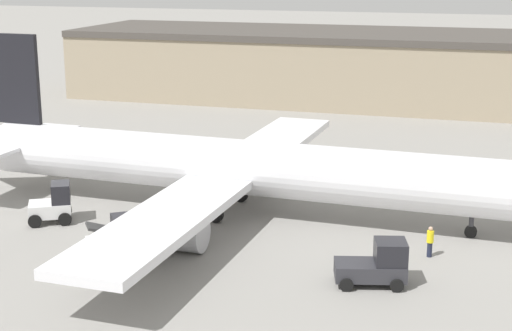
{
  "coord_description": "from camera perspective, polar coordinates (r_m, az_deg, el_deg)",
  "views": [
    {
      "loc": [
        13.68,
        -44.74,
        15.44
      ],
      "look_at": [
        0.0,
        0.0,
        3.18
      ],
      "focal_mm": 55.0,
      "sensor_mm": 36.0,
      "label": 1
    }
  ],
  "objects": [
    {
      "name": "pushback_tug",
      "position": [
        49.22,
        -14.51,
        -2.75
      ],
      "size": [
        3.27,
        3.12,
        2.41
      ],
      "rotation": [
        0.0,
        0.0,
        0.52
      ],
      "color": "silver",
      "rests_on": "ground_plane"
    },
    {
      "name": "ground_crew_worker",
      "position": [
        43.15,
        12.54,
        -5.36
      ],
      "size": [
        0.38,
        0.38,
        1.71
      ],
      "rotation": [
        0.0,
        0.0,
        1.95
      ],
      "color": "#1E2338",
      "rests_on": "ground_plane"
    },
    {
      "name": "baggage_tug",
      "position": [
        39.08,
        8.79,
        -7.14
      ],
      "size": [
        3.79,
        2.76,
        2.26
      ],
      "rotation": [
        0.0,
        0.0,
        0.26
      ],
      "color": "#2D2D33",
      "rests_on": "ground_plane"
    },
    {
      "name": "airplane",
      "position": [
        48.76,
        -1.15,
        -0.17
      ],
      "size": [
        42.86,
        35.76,
        10.76
      ],
      "rotation": [
        0.0,
        0.0,
        -0.03
      ],
      "color": "white",
      "rests_on": "ground_plane"
    },
    {
      "name": "ground_plane",
      "position": [
        49.27,
        0.0,
        -3.58
      ],
      "size": [
        400.0,
        400.0,
        0.0
      ],
      "primitive_type": "plane",
      "color": "gray"
    },
    {
      "name": "belt_loader_truck",
      "position": [
        42.29,
        -10.29,
        -5.37
      ],
      "size": [
        3.23,
        3.12,
        2.4
      ],
      "rotation": [
        0.0,
        0.0,
        0.63
      ],
      "color": "silver",
      "rests_on": "ground_plane"
    },
    {
      "name": "terminal_building",
      "position": [
        88.87,
        11.94,
        6.9
      ],
      "size": [
        78.65,
        17.68,
        7.78
      ],
      "color": "gray",
      "rests_on": "ground_plane"
    }
  ]
}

